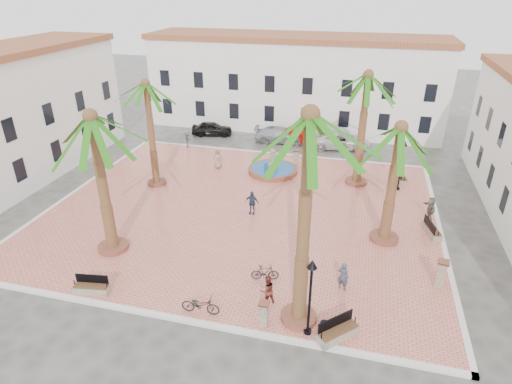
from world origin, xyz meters
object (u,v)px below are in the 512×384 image
at_px(lamppost_e, 403,157).
at_px(pedestrian_north, 188,140).
at_px(car_silver, 281,135).
at_px(cyclist_a, 343,276).
at_px(palm_sw, 93,134).
at_px(litter_bin, 324,329).
at_px(car_red, 299,136).
at_px(bicycle_b, 265,273).
at_px(pedestrian_fountain_a, 218,158).
at_px(bollard_se, 264,313).
at_px(bollard_n, 296,158).
at_px(fountain, 273,169).
at_px(bicycle_a, 200,305).
at_px(palm_e, 399,143).
at_px(pedestrian_east, 430,208).
at_px(car_black, 212,129).
at_px(palm_nw, 147,95).
at_px(bench_se, 338,333).
at_px(cyclist_b, 267,290).
at_px(bench_ne, 401,178).
at_px(bench_s, 92,288).
at_px(pedestrian_fountain_b, 252,202).
at_px(bollard_e, 441,273).
at_px(car_white, 341,140).
at_px(palm_ne, 367,88).
at_px(palm_s, 309,140).
at_px(bench_e, 432,231).
at_px(lamppost_s, 311,285).

height_order(lamppost_e, pedestrian_north, lamppost_e).
bearing_deg(car_silver, cyclist_a, -165.96).
bearing_deg(palm_sw, litter_bin, -16.56).
bearing_deg(palm_sw, car_red, 70.19).
bearing_deg(car_silver, bicycle_b, -176.14).
bearing_deg(pedestrian_fountain_a, bollard_se, -79.12).
relative_size(bollard_n, litter_bin, 2.03).
bearing_deg(car_red, fountain, -171.82).
height_order(cyclist_a, bicycle_a, cyclist_a).
bearing_deg(palm_e, pedestrian_east, 49.01).
xyz_separation_m(palm_e, car_black, (-17.01, 16.29, -5.72)).
xyz_separation_m(palm_nw, bollard_n, (9.95, 5.99, -6.17)).
relative_size(palm_sw, pedestrian_fountain_a, 4.89).
height_order(bench_se, car_black, car_black).
bearing_deg(cyclist_b, bench_ne, -150.86).
relative_size(bench_s, litter_bin, 2.43).
bearing_deg(car_black, pedestrian_fountain_b, -163.77).
bearing_deg(pedestrian_fountain_a, pedestrian_north, 123.13).
distance_m(palm_nw, palm_sw, 9.00).
bearing_deg(bollard_e, bollard_se, -148.34).
bearing_deg(bollard_se, bollard_e, 31.66).
distance_m(pedestrian_north, car_silver, 9.07).
bearing_deg(litter_bin, bicycle_b, 137.07).
distance_m(palm_sw, litter_bin, 15.01).
relative_size(bench_se, car_white, 0.34).
height_order(fountain, car_black, fountain).
xyz_separation_m(palm_nw, bench_ne, (18.43, 5.31, -6.70)).
bearing_deg(lamppost_e, bollard_e, -81.63).
height_order(palm_ne, car_white, palm_ne).
bearing_deg(bench_se, bicycle_a, 135.56).
relative_size(palm_s, bench_e, 5.30).
xyz_separation_m(palm_e, bollard_se, (-5.43, -8.86, -5.60)).
bearing_deg(palm_e, cyclist_a, -111.66).
height_order(bollard_e, pedestrian_north, pedestrian_north).
height_order(bench_e, bicycle_a, bicycle_a).
distance_m(bench_e, pedestrian_east, 2.06).
xyz_separation_m(lamppost_s, car_silver, (-6.34, 24.88, -2.12)).
bearing_deg(palm_e, palm_nw, 167.41).
distance_m(palm_nw, bicycle_b, 15.85).
distance_m(palm_s, car_red, 25.94).
distance_m(cyclist_b, car_red, 23.63).
distance_m(pedestrian_fountain_a, car_silver, 8.86).
distance_m(palm_sw, bollard_e, 19.36).
distance_m(bench_ne, pedestrian_north, 19.40).
distance_m(lamppost_s, car_silver, 25.76).
xyz_separation_m(pedestrian_fountain_a, pedestrian_north, (-4.35, 3.94, -0.09)).
distance_m(bicycle_a, pedestrian_north, 22.79).
relative_size(bench_se, bench_ne, 0.95).
height_order(palm_nw, cyclist_a, palm_nw).
relative_size(bollard_e, cyclist_b, 0.98).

